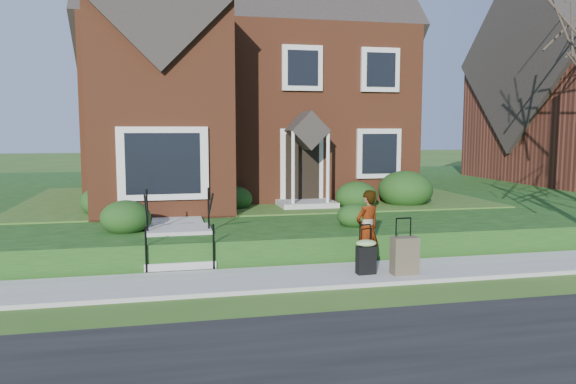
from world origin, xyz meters
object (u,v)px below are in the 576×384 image
object	(u,v)px
front_steps	(179,241)
suitcase_olive	(405,255)
woman	(367,229)
suitcase_black	(366,255)

from	to	relation	value
front_steps	suitcase_olive	distance (m)	4.72
woman	suitcase_black	world-z (taller)	woman
front_steps	suitcase_olive	world-z (taller)	front_steps
front_steps	woman	xyz separation A→B (m)	(3.67, -1.52, 0.39)
woman	suitcase_olive	world-z (taller)	woman
suitcase_black	front_steps	bearing A→B (deg)	146.31
front_steps	suitcase_black	world-z (taller)	front_steps
suitcase_olive	front_steps	bearing A→B (deg)	151.21
suitcase_black	suitcase_olive	size ratio (longest dim) A/B	0.88
suitcase_black	suitcase_olive	distance (m)	0.74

